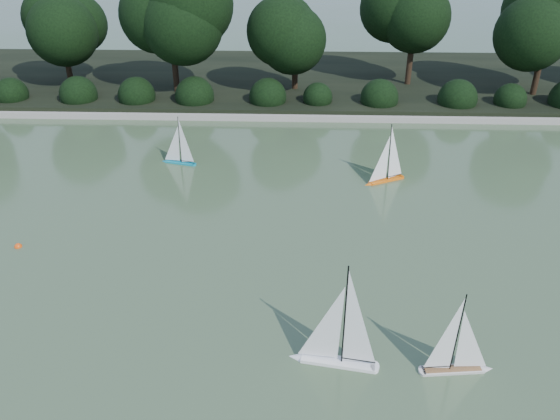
% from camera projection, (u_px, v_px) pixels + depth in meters
% --- Properties ---
extents(ground, '(80.00, 80.00, 0.00)m').
position_uv_depth(ground, '(227.00, 302.00, 9.11)').
color(ground, '#395130').
rests_on(ground, ground).
extents(pond_coping, '(40.00, 0.35, 0.18)m').
position_uv_depth(pond_coping, '(262.00, 117.00, 16.93)').
color(pond_coping, gray).
rests_on(pond_coping, ground).
extents(far_bank, '(40.00, 8.00, 0.30)m').
position_uv_depth(far_bank, '(268.00, 80.00, 20.40)').
color(far_bank, black).
rests_on(far_bank, ground).
extents(tree_line, '(26.31, 3.93, 4.39)m').
position_uv_depth(tree_line, '(303.00, 18.00, 17.79)').
color(tree_line, black).
rests_on(tree_line, ground).
extents(shrub_hedge, '(29.10, 1.10, 1.10)m').
position_uv_depth(shrub_hedge, '(263.00, 97.00, 17.55)').
color(shrub_hedge, black).
rests_on(shrub_hedge, ground).
extents(sailboat_white_a, '(1.33, 0.42, 1.81)m').
position_uv_depth(sailboat_white_a, '(332.00, 348.00, 7.77)').
color(sailboat_white_a, white).
rests_on(sailboat_white_a, ground).
extents(sailboat_white_b, '(1.10, 0.28, 1.49)m').
position_uv_depth(sailboat_white_b, '(460.00, 358.00, 7.65)').
color(sailboat_white_b, silver).
rests_on(sailboat_white_b, ground).
extents(sailboat_orange, '(1.05, 0.63, 1.51)m').
position_uv_depth(sailboat_orange, '(384.00, 173.00, 13.02)').
color(sailboat_orange, orange).
rests_on(sailboat_orange, ground).
extents(sailboat_teal, '(0.98, 0.39, 1.34)m').
position_uv_depth(sailboat_teal, '(177.00, 156.00, 13.98)').
color(sailboat_teal, '#0F859B').
rests_on(sailboat_teal, ground).
extents(race_buoy, '(0.15, 0.15, 0.15)m').
position_uv_depth(race_buoy, '(18.00, 247.00, 10.60)').
color(race_buoy, '#FC4E0D').
rests_on(race_buoy, ground).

